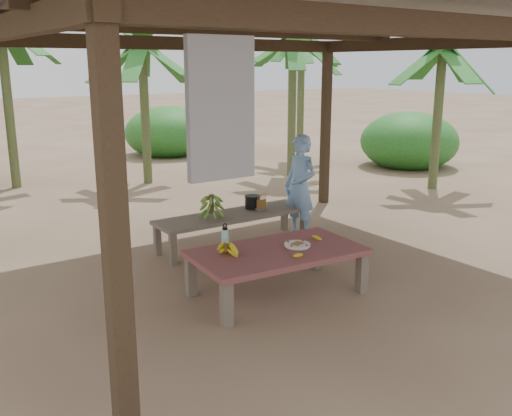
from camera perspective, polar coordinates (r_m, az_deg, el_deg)
ground at (r=6.95m, az=1.80°, el=-6.13°), size 80.00×80.00×0.00m
pavilion at (r=6.51m, az=1.97°, el=17.40°), size 6.60×5.60×2.95m
work_table at (r=6.09m, az=2.12°, el=-4.78°), size 1.88×1.14×0.50m
bench at (r=7.73m, az=-2.22°, el=-0.96°), size 2.21×0.62×0.45m
ripe_banana_bunch at (r=5.85m, az=-3.03°, el=-4.14°), size 0.30×0.27×0.15m
plate at (r=6.18m, az=4.15°, el=-3.71°), size 0.29×0.29×0.04m
loose_banana_front at (r=5.84m, az=4.23°, el=-4.75°), size 0.16×0.06×0.04m
loose_banana_side at (r=6.43m, az=6.12°, el=-2.99°), size 0.05×0.14×0.04m
water_flask at (r=6.05m, az=-3.11°, el=-3.06°), size 0.08×0.08×0.29m
green_banana_stalk at (r=7.51m, az=-4.47°, el=0.26°), size 0.29×0.29×0.33m
cooking_pot at (r=7.96m, az=-0.34°, el=0.57°), size 0.21×0.21×0.18m
skewer_rack at (r=7.87m, az=0.54°, el=0.63°), size 0.18×0.08×0.24m
woman at (r=8.05m, az=4.43°, el=2.11°), size 0.42×0.58×1.47m
banana_plant_ne at (r=12.56m, az=3.70°, el=15.71°), size 1.80×1.80×3.25m
banana_plant_n at (r=11.95m, az=-11.30°, el=14.70°), size 1.80×1.80×3.07m
banana_plant_nw at (r=12.28m, az=-24.15°, el=15.49°), size 1.80×1.80×3.45m
banana_plant_e at (r=11.72m, az=18.11°, el=13.97°), size 1.80×1.80×3.00m
banana_plant_far at (r=14.75m, az=4.59°, el=16.20°), size 1.80×1.80×3.44m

